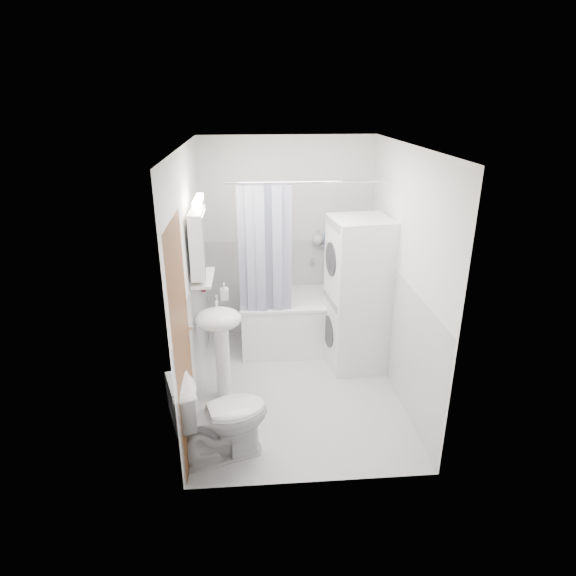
{
  "coord_description": "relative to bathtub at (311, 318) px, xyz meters",
  "views": [
    {
      "loc": [
        -0.43,
        -4.19,
        2.8
      ],
      "look_at": [
        -0.09,
        0.15,
        1.05
      ],
      "focal_mm": 30.0,
      "sensor_mm": 36.0,
      "label": 1
    }
  ],
  "objects": [
    {
      "name": "floor",
      "position": [
        -0.25,
        -0.92,
        -0.35
      ],
      "size": [
        2.6,
        2.6,
        0.0
      ],
      "primitive_type": "plane",
      "color": "#B8B7BC",
      "rests_on": "ground"
    },
    {
      "name": "towel",
      "position": [
        -1.19,
        -0.25,
        0.99
      ],
      "size": [
        0.07,
        0.36,
        0.86
      ],
      "color": "maroon",
      "rests_on": "room_walls"
    },
    {
      "name": "room_walls",
      "position": [
        -0.25,
        -0.92,
        1.14
      ],
      "size": [
        2.6,
        2.6,
        2.6
      ],
      "color": "white",
      "rests_on": "ground"
    },
    {
      "name": "shelf_cup",
      "position": [
        -1.14,
        -0.7,
        0.92
      ],
      "size": [
        0.1,
        0.09,
        0.1
      ],
      "primitive_type": "imported",
      "color": "gray",
      "rests_on": "shelf"
    },
    {
      "name": "washer_dryer",
      "position": [
        0.43,
        -0.47,
        0.48
      ],
      "size": [
        0.66,
        0.65,
        1.66
      ],
      "rotation": [
        0.0,
        0.0,
        0.12
      ],
      "color": "white",
      "rests_on": "ground"
    },
    {
      "name": "shower_caddy",
      "position": [
        0.25,
        0.32,
        0.8
      ],
      "size": [
        0.22,
        0.06,
        0.02
      ],
      "primitive_type": "cube",
      "color": "silver",
      "rests_on": "room_walls"
    },
    {
      "name": "sink",
      "position": [
        -1.0,
        -0.99,
        0.36
      ],
      "size": [
        0.44,
        0.37,
        1.04
      ],
      "color": "white",
      "rests_on": "ground"
    },
    {
      "name": "shampoo_a",
      "position": [
        0.1,
        0.32,
        0.88
      ],
      "size": [
        0.13,
        0.17,
        0.13
      ],
      "primitive_type": "imported",
      "color": "gray",
      "rests_on": "shower_caddy"
    },
    {
      "name": "toilet",
      "position": [
        -0.97,
        -1.85,
        0.04
      ],
      "size": [
        0.88,
        0.65,
        0.77
      ],
      "primitive_type": "imported",
      "rotation": [
        0.0,
        0.0,
        1.86
      ],
      "color": "white",
      "rests_on": "ground"
    },
    {
      "name": "curtain_rod",
      "position": [
        -0.0,
        -0.33,
        1.65
      ],
      "size": [
        1.83,
        0.02,
        0.02
      ],
      "primitive_type": "cylinder",
      "rotation": [
        0.0,
        1.57,
        0.0
      ],
      "color": "silver",
      "rests_on": "room_walls"
    },
    {
      "name": "bathtub",
      "position": [
        0.0,
        0.0,
        0.0
      ],
      "size": [
        1.65,
        0.78,
        0.63
      ],
      "color": "white",
      "rests_on": "ground"
    },
    {
      "name": "shelf_bottle",
      "position": [
        -1.14,
        -0.97,
        0.9
      ],
      "size": [
        0.07,
        0.18,
        0.07
      ],
      "primitive_type": "imported",
      "color": "gray",
      "rests_on": "shelf"
    },
    {
      "name": "door",
      "position": [
        -1.2,
        -1.47,
        0.65
      ],
      "size": [
        0.05,
        2.0,
        2.0
      ],
      "color": "brown",
      "rests_on": "ground"
    },
    {
      "name": "shower_curtain",
      "position": [
        -0.54,
        -0.33,
        0.9
      ],
      "size": [
        0.55,
        0.02,
        1.45
      ],
      "color": "#151C4C",
      "rests_on": "curtain_rod"
    },
    {
      "name": "shampoo_b",
      "position": [
        0.22,
        0.32,
        0.85
      ],
      "size": [
        0.08,
        0.21,
        0.08
      ],
      "primitive_type": "imported",
      "color": "#254C97",
      "rests_on": "shower_caddy"
    },
    {
      "name": "shelf",
      "position": [
        -1.14,
        -0.82,
        0.85
      ],
      "size": [
        0.18,
        0.54,
        0.02
      ],
      "primitive_type": "cube",
      "color": "silver",
      "rests_on": "room_walls"
    },
    {
      "name": "soap_pump",
      "position": [
        -0.96,
        -0.67,
        0.6
      ],
      "size": [
        0.08,
        0.17,
        0.08
      ],
      "primitive_type": "imported",
      "color": "gray",
      "rests_on": "sink"
    },
    {
      "name": "medicine_cabinet",
      "position": [
        -1.15,
        -0.82,
        1.22
      ],
      "size": [
        0.13,
        0.5,
        0.71
      ],
      "color": "white",
      "rests_on": "room_walls"
    },
    {
      "name": "wainscot",
      "position": [
        -0.25,
        -0.63,
        0.25
      ],
      "size": [
        1.98,
        2.58,
        2.58
      ],
      "color": "silver",
      "rests_on": "ground"
    },
    {
      "name": "tub_spout",
      "position": [
        0.2,
        0.33,
        0.6
      ],
      "size": [
        0.04,
        0.12,
        0.04
      ],
      "primitive_type": "cylinder",
      "rotation": [
        1.57,
        0.0,
        0.0
      ],
      "color": "silver",
      "rests_on": "room_walls"
    }
  ]
}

